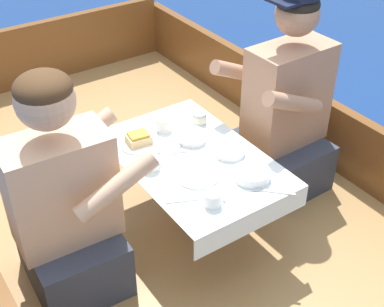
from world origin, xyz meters
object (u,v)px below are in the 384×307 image
coffee_cup_starboard (213,199)px  tin_can (199,118)px  person_port (66,207)px  person_starboard (285,112)px  sandwich (138,138)px  coffee_cup_center (150,162)px  coffee_cup_port (164,123)px

coffee_cup_starboard → tin_can: 0.59m
person_port → person_starboard: 1.16m
tin_can → sandwich: bearing=179.0°
person_port → coffee_cup_center: (0.39, 0.02, 0.05)m
person_starboard → tin_can: bearing=-24.2°
sandwich → coffee_cup_port: 0.16m
tin_can → coffee_cup_starboard: bearing=-119.8°
coffee_cup_starboard → sandwich: bearing=93.4°
coffee_cup_port → coffee_cup_starboard: bearing=-102.7°
sandwich → coffee_cup_center: (-0.05, -0.18, -0.00)m
coffee_cup_port → coffee_cup_starboard: (-0.13, -0.56, -0.00)m
coffee_cup_port → person_port: bearing=-158.2°
coffee_cup_starboard → tin_can: (0.30, 0.52, -0.00)m
person_port → tin_can: (0.77, 0.19, 0.04)m
sandwich → coffee_cup_port: size_ratio=1.07×
sandwich → tin_can: (0.33, -0.01, -0.00)m
coffee_cup_starboard → coffee_cup_center: (-0.08, 0.34, 0.00)m
person_port → coffee_cup_starboard: size_ratio=10.21×
tin_can → person_port: bearing=-165.8°
person_starboard → coffee_cup_port: (-0.56, 0.21, 0.02)m
person_starboard → sandwich: bearing=-14.8°
coffee_cup_port → tin_can: (0.17, -0.05, -0.01)m
coffee_cup_starboard → tin_can: coffee_cup_starboard is taller
coffee_cup_center → tin_can: coffee_cup_center is taller
sandwich → coffee_cup_starboard: (0.03, -0.52, -0.00)m
coffee_cup_starboard → coffee_cup_port: bearing=77.3°
coffee_cup_center → tin_can: size_ratio=1.61×
coffee_cup_port → coffee_cup_center: bearing=-132.6°
person_port → tin_can: size_ratio=14.55×
tin_can → person_starboard: bearing=-23.0°
sandwich → coffee_cup_center: 0.19m
coffee_cup_center → person_port: bearing=-177.8°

